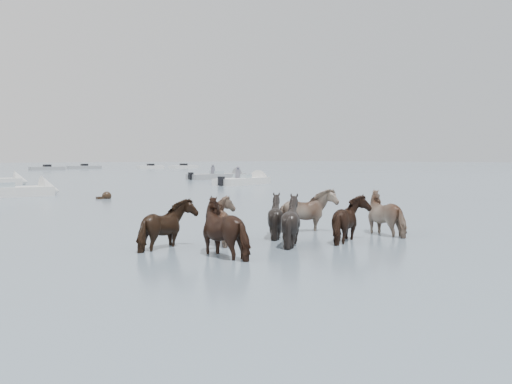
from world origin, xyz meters
TOP-DOWN VIEW (x-y plane):
  - ground at (0.00, 0.00)m, footprint 400.00×400.00m
  - pony_herd at (2.48, -0.18)m, footprint 7.12×3.16m
  - swimming_pony at (5.28, 15.38)m, footprint 0.72×0.44m
  - motorboat_b at (2.73, 19.76)m, footprint 5.17×2.04m
  - motorboat_d at (19.61, 22.54)m, footprint 5.94×3.40m
  - motorboat_e at (24.20, 31.76)m, footprint 6.10×1.65m

SIDE VIEW (x-z plane):
  - ground at x=0.00m, z-range 0.00..0.00m
  - swimming_pony at x=5.28m, z-range -0.12..0.32m
  - motorboat_e at x=24.20m, z-range -0.74..1.18m
  - motorboat_d at x=19.61m, z-range -0.74..1.18m
  - motorboat_b at x=2.73m, z-range -0.73..1.19m
  - pony_herd at x=2.48m, z-range -0.28..1.12m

